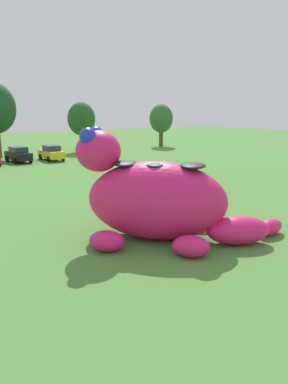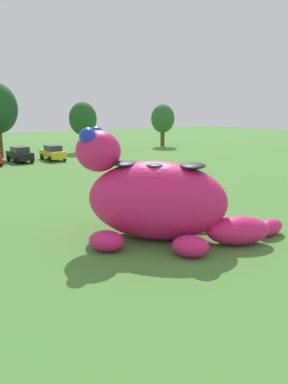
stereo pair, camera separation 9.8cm
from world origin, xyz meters
name	(u,v)px [view 1 (the left image)]	position (x,y,z in m)	size (l,w,h in m)	color
ground_plane	(155,231)	(0.00, 0.00, 0.00)	(160.00, 160.00, 0.00)	#4C8438
giant_inflatable_creature	(157,199)	(-0.48, -0.81, 1.83)	(9.06, 7.42, 5.01)	#E01E6B
car_black	(18,154)	(1.04, 27.37, 0.86)	(2.23, 4.24, 1.72)	black
car_yellow	(51,153)	(4.61, 26.77, 0.86)	(2.03, 4.15, 1.72)	yellow
tree_centre_left	(81,119)	(11.49, 33.34, 4.39)	(3.79, 3.79, 6.72)	brown
tree_centre	(161,119)	(24.83, 32.85, 4.26)	(3.67, 3.67, 6.52)	brown
spectator_near_inflatable	(88,155)	(7.37, 22.95, 0.85)	(0.38, 0.26, 1.71)	#726656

